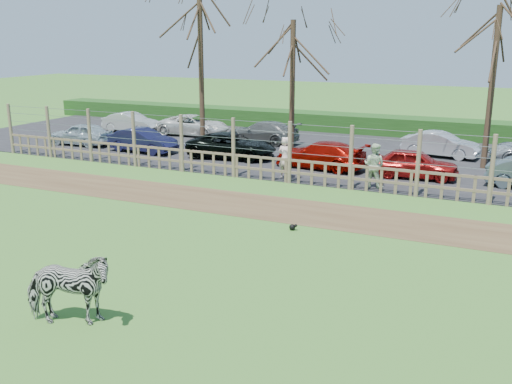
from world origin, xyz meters
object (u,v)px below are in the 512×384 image
at_px(tree_mid, 293,55).
at_px(tree_right, 496,48).
at_px(car_1, 143,140).
at_px(crow, 293,227).
at_px(car_0, 81,134).
at_px(car_4, 414,164).
at_px(visitor_b, 374,165).
at_px(tree_left, 200,39).
at_px(car_8, 194,125).
at_px(car_7, 131,122).
at_px(car_9, 262,132).
at_px(car_2, 232,146).
at_px(car_3, 321,155).
at_px(visitor_a, 285,158).
at_px(car_11, 440,144).
at_px(zebra, 68,289).

xyz_separation_m(tree_mid, tree_right, (9.00, 0.50, 0.37)).
bearing_deg(car_1, crow, -123.02).
height_order(car_0, car_4, same).
distance_m(tree_right, car_4, 6.14).
bearing_deg(visitor_b, tree_left, -9.07).
distance_m(visitor_b, car_8, 14.73).
height_order(car_1, car_7, same).
relative_size(tree_mid, car_0, 1.94).
distance_m(tree_left, car_9, 6.21).
relative_size(tree_left, car_2, 1.82).
bearing_deg(car_4, tree_left, 78.08).
height_order(visitor_b, car_3, visitor_b).
distance_m(car_4, car_8, 14.81).
height_order(car_3, car_9, same).
bearing_deg(tree_left, crow, -48.76).
xyz_separation_m(car_4, car_8, (-13.75, 5.51, 0.00)).
height_order(tree_right, visitor_a, tree_right).
relative_size(visitor_b, car_7, 0.47).
distance_m(car_7, car_9, 8.83).
distance_m(car_3, car_11, 6.64).
height_order(tree_left, crow, tree_left).
distance_m(zebra, car_7, 24.58).
bearing_deg(tree_mid, car_4, -22.50).
relative_size(car_0, car_7, 0.97).
distance_m(tree_left, car_4, 12.15).
bearing_deg(tree_mid, car_9, 139.57).
xyz_separation_m(car_1, car_9, (4.52, 4.85, 0.00)).
distance_m(tree_left, car_2, 5.58).
bearing_deg(visitor_a, car_9, -51.60).
xyz_separation_m(crow, car_3, (-1.84, 8.38, 0.54)).
distance_m(tree_mid, car_2, 5.26).
xyz_separation_m(crow, car_2, (-6.45, 8.75, 0.54)).
bearing_deg(car_2, car_7, 58.52).
distance_m(zebra, car_11, 21.17).
height_order(zebra, car_9, zebra).
bearing_deg(crow, tree_mid, 110.99).
distance_m(tree_right, car_8, 17.08).
relative_size(visitor_b, car_8, 0.40).
xyz_separation_m(visitor_b, car_1, (-12.30, 2.17, -0.26)).
bearing_deg(car_4, tree_mid, 64.27).
bearing_deg(tree_right, car_9, 171.86).
xyz_separation_m(tree_right, car_3, (-6.66, -3.03, -4.60)).
distance_m(tree_mid, car_9, 5.37).
bearing_deg(zebra, car_1, 8.46).
distance_m(car_1, car_9, 6.63).
height_order(crow, car_3, car_3).
xyz_separation_m(car_2, car_9, (-0.26, 4.31, 0.00)).
distance_m(zebra, visitor_a, 13.29).
bearing_deg(zebra, tree_right, -42.00).
bearing_deg(tree_left, visitor_a, -33.43).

